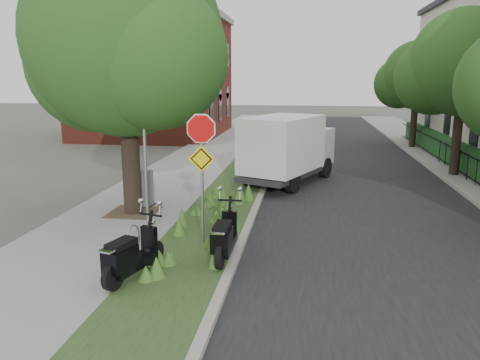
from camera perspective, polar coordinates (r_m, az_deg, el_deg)
The scene contains 19 objects.
ground at distance 10.71m, azimuth 2.23°, elevation -9.63°, with size 120.00×120.00×0.00m, color #4C5147.
sidewalk_near at distance 20.94m, azimuth -6.49°, elevation 1.42°, with size 3.50×60.00×0.12m, color gray.
verge at distance 20.42m, azimuth 1.00°, elevation 1.22°, with size 2.00×60.00×0.12m, color #24401B.
kerb_near at distance 20.32m, azimuth 3.80°, elevation 1.16°, with size 0.20×60.00×0.13m, color #9E9991.
road at distance 20.37m, azimuth 13.66°, elevation 0.69°, with size 7.00×60.00×0.01m, color black.
kerb_far at distance 20.99m, azimuth 23.22°, elevation 0.53°, with size 0.20×60.00×0.13m, color #9E9991.
street_tree_main at distance 13.74m, azimuth -14.05°, elevation 15.33°, with size 6.21×5.54×7.66m.
bare_post at distance 12.55m, azimuth -11.50°, elevation 3.47°, with size 0.08×0.08×4.00m.
bike_hoop at distance 10.59m, azimuth -12.92°, elevation -7.33°, with size 0.06×0.78×0.77m.
sign_assembly at distance 10.86m, azimuth -4.72°, elevation 3.42°, with size 0.94×0.08×3.22m.
fence_far at distance 21.08m, azimuth 25.19°, elevation 2.08°, with size 0.04×24.00×1.00m.
hedge_far at distance 21.30m, azimuth 26.99°, elevation 2.00°, with size 1.00×24.00×1.10m, color #17421D.
brick_building at distance 33.56m, azimuth -10.27°, elevation 12.53°, with size 9.40×10.40×8.30m.
far_tree_b at distance 20.79m, azimuth 25.40°, elevation 12.21°, with size 4.83×4.31×6.56m.
far_tree_c at distance 28.54m, azimuth 20.66°, elevation 11.49°, with size 4.37×3.89×5.93m.
scooter_near at distance 10.18m, azimuth -1.98°, elevation -7.50°, with size 0.38×1.86×0.89m.
scooter_far at distance 9.45m, azimuth -13.50°, elevation -9.49°, with size 0.73×1.80×0.88m.
box_truck at distance 17.95m, azimuth 5.85°, elevation 4.12°, with size 3.65×5.25×2.23m.
utility_cabinet at distance 14.75m, azimuth -12.14°, elevation -1.08°, with size 0.88×0.63×1.10m.
Camera 1 is at (1.01, -9.87, 4.01)m, focal length 35.00 mm.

